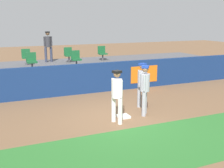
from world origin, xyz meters
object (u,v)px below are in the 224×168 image
at_px(first_base, 123,116).
at_px(player_runner_visitor, 145,87).
at_px(seat_front_left, 32,60).
at_px(spectator_hooded, 48,44).
at_px(seat_back_right, 102,52).
at_px(player_fielder_home, 117,93).
at_px(seat_back_left, 26,56).
at_px(seat_front_center, 76,58).
at_px(seat_back_center, 69,54).
at_px(player_coach_visitor, 142,82).

bearing_deg(first_base, player_runner_visitor, -1.15).
height_order(seat_front_left, spectator_hooded, spectator_hooded).
bearing_deg(first_base, seat_back_right, 74.14).
distance_m(player_fielder_home, seat_back_right, 7.79).
distance_m(seat_back_right, seat_back_left, 4.33).
bearing_deg(spectator_hooded, seat_front_center, 110.27).
distance_m(player_runner_visitor, seat_front_left, 6.12).
distance_m(seat_front_left, seat_back_center, 2.90).
xyz_separation_m(player_coach_visitor, seat_back_center, (-1.17, 6.31, 0.47)).
bearing_deg(seat_back_left, seat_back_center, 0.00).
bearing_deg(spectator_hooded, player_runner_visitor, 103.68).
xyz_separation_m(player_fielder_home, seat_back_center, (0.38, 7.38, 0.46)).
height_order(player_fielder_home, spectator_hooded, spectator_hooded).
distance_m(player_runner_visitor, seat_back_right, 7.14).
xyz_separation_m(seat_front_center, seat_back_center, (0.10, 1.80, -0.00)).
bearing_deg(first_base, seat_back_center, 90.36).
bearing_deg(player_fielder_home, player_coach_visitor, 106.73).
distance_m(player_fielder_home, player_coach_visitor, 1.89).
relative_size(player_runner_visitor, seat_back_left, 2.13).
xyz_separation_m(seat_front_center, spectator_hooded, (-0.90, 2.42, 0.52)).
bearing_deg(first_base, seat_front_center, 91.60).
distance_m(seat_back_right, spectator_hooded, 3.14).
relative_size(player_fielder_home, player_coach_visitor, 1.01).
height_order(first_base, spectator_hooded, spectator_hooded).
distance_m(first_base, spectator_hooded, 7.95).
height_order(seat_back_right, seat_back_center, same).
bearing_deg(player_fielder_home, seat_back_center, 159.07).
height_order(player_runner_visitor, seat_back_right, seat_back_right).
distance_m(player_coach_visitor, seat_back_left, 7.21).
distance_m(seat_front_center, seat_back_right, 2.79).
relative_size(player_coach_visitor, spectator_hooded, 1.03).
bearing_deg(seat_front_center, seat_back_center, 86.78).
xyz_separation_m(player_fielder_home, seat_back_right, (2.42, 7.39, 0.47)).
bearing_deg(seat_back_right, spectator_hooded, 168.49).
relative_size(first_base, seat_front_center, 0.48).
height_order(first_base, seat_back_left, seat_back_left).
bearing_deg(seat_front_center, player_fielder_home, -92.90).
xyz_separation_m(player_coach_visitor, seat_back_left, (-3.47, 6.31, 0.47)).
xyz_separation_m(player_coach_visitor, seat_front_center, (-1.27, 4.51, 0.47)).
bearing_deg(seat_front_center, player_runner_visitor, -79.45).
distance_m(player_coach_visitor, seat_back_center, 6.43).
height_order(player_fielder_home, seat_front_center, seat_front_center).
height_order(seat_front_center, seat_back_center, same).
bearing_deg(spectator_hooded, seat_front_left, 62.14).
relative_size(player_runner_visitor, spectator_hooded, 1.04).
height_order(first_base, seat_front_left, seat_front_left).
height_order(player_coach_visitor, seat_front_left, seat_front_left).
bearing_deg(player_coach_visitor, seat_back_center, 178.90).
bearing_deg(first_base, player_coach_visitor, 31.84).
relative_size(player_coach_visitor, seat_front_left, 2.09).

